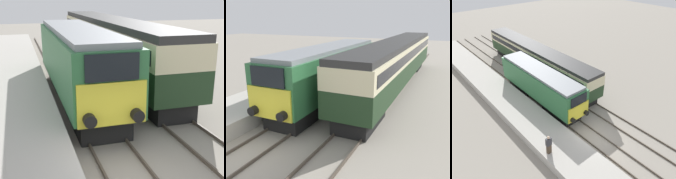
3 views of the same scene
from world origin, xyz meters
TOP-DOWN VIEW (x-y plane):
  - ground_plane at (0.00, 0.00)m, footprint 120.00×120.00m
  - platform_left at (-3.30, 8.00)m, footprint 3.50×50.00m
  - rails_near_track at (0.00, 5.00)m, footprint 1.51×60.00m
  - rails_far_track at (3.40, 5.00)m, footprint 1.50×60.00m
  - locomotive at (0.00, 8.27)m, footprint 2.70×12.43m
  - passenger_carriage at (3.40, 14.03)m, footprint 2.75×21.44m

SIDE VIEW (x-z plane):
  - ground_plane at x=0.00m, z-range 0.00..0.00m
  - rails_near_track at x=0.00m, z-range 0.00..0.14m
  - rails_far_track at x=3.40m, z-range 0.00..0.14m
  - platform_left at x=-3.30m, z-range 0.00..0.84m
  - locomotive at x=0.00m, z-range 0.19..4.02m
  - passenger_carriage at x=3.40m, z-range 0.44..4.33m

